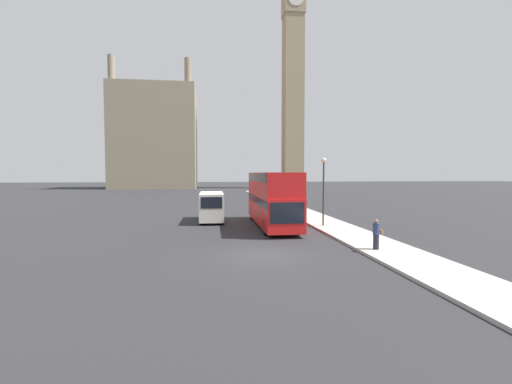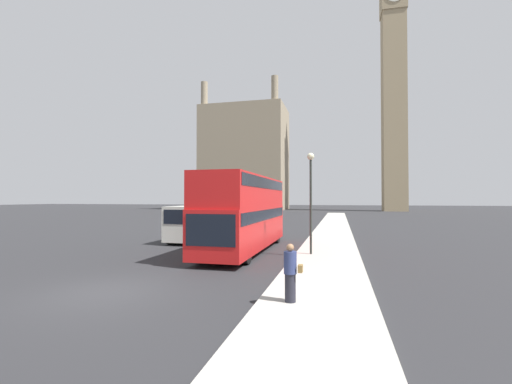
# 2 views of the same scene
# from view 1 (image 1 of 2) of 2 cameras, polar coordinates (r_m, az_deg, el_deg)

# --- Properties ---
(ground_plane) EXTENTS (300.00, 300.00, 0.00)m
(ground_plane) POSITION_cam_1_polar(r_m,az_deg,el_deg) (17.42, 1.26, -10.46)
(ground_plane) COLOR #28282B
(sidewalk_strip) EXTENTS (3.18, 120.00, 0.15)m
(sidewalk_strip) POSITION_cam_1_polar(r_m,az_deg,el_deg) (19.50, 21.04, -8.97)
(sidewalk_strip) COLOR #ADA89E
(sidewalk_strip) RESTS_ON ground_plane
(clock_tower) EXTENTS (5.65, 5.82, 63.42)m
(clock_tower) POSITION_cam_1_polar(r_m,az_deg,el_deg) (100.29, 6.19, 19.53)
(clock_tower) COLOR tan
(clock_tower) RESTS_ON ground_plane
(building_block_distant) EXTENTS (22.28, 14.66, 33.80)m
(building_block_distant) POSITION_cam_1_polar(r_m,az_deg,el_deg) (99.26, -16.47, 8.67)
(building_block_distant) COLOR gray
(building_block_distant) RESTS_ON ground_plane
(red_double_decker_bus) EXTENTS (2.49, 10.86, 4.15)m
(red_double_decker_bus) POSITION_cam_1_polar(r_m,az_deg,el_deg) (26.41, 2.68, -0.73)
(red_double_decker_bus) COLOR red
(red_double_decker_bus) RESTS_ON ground_plane
(white_van) EXTENTS (1.99, 5.37, 2.44)m
(white_van) POSITION_cam_1_polar(r_m,az_deg,el_deg) (29.35, -7.42, -2.35)
(white_van) COLOR silver
(white_van) RESTS_ON ground_plane
(pedestrian) EXTENTS (0.51, 0.35, 1.57)m
(pedestrian) POSITION_cam_1_polar(r_m,az_deg,el_deg) (18.92, 19.43, -6.67)
(pedestrian) COLOR #23232D
(pedestrian) RESTS_ON sidewalk_strip
(street_lamp) EXTENTS (0.36, 0.36, 5.11)m
(street_lamp) POSITION_cam_1_polar(r_m,az_deg,el_deg) (26.19, 11.19, 1.90)
(street_lamp) COLOR #2D332D
(street_lamp) RESTS_ON sidewalk_strip
(parked_sedan) EXTENTS (1.72, 4.52, 1.40)m
(parked_sedan) POSITION_cam_1_polar(r_m,az_deg,el_deg) (50.15, -7.28, -0.85)
(parked_sedan) COLOR maroon
(parked_sedan) RESTS_ON ground_plane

